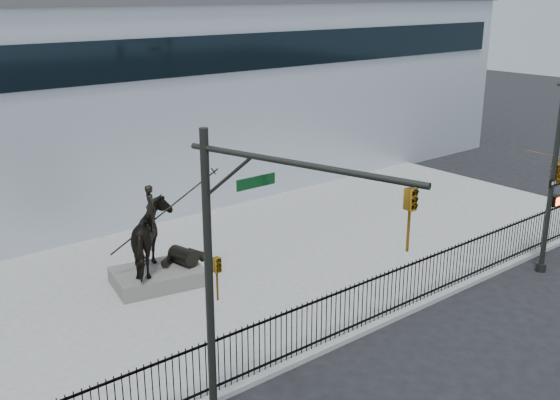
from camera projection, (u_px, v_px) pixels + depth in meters
ground at (419, 336)px, 18.99m from camera, size 120.00×120.00×0.00m
plaza at (269, 260)px, 24.12m from camera, size 30.00×12.00×0.15m
building at (105, 98)px, 32.33m from camera, size 44.00×14.00×9.00m
picket_fence at (388, 293)px, 19.64m from camera, size 22.10×0.10×1.50m
statue_plinth at (158, 277)px, 21.91m from camera, size 3.18×2.48×0.54m
equestrian_statue at (157, 238)px, 21.51m from camera, size 3.60×2.59×3.10m
traffic_signal_left at (241, 277)px, 13.22m from camera, size 1.52×4.84×7.00m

